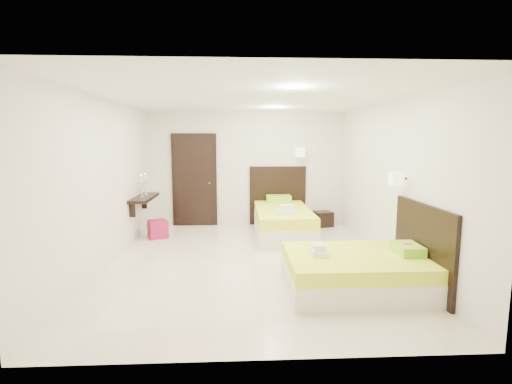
{
  "coord_description": "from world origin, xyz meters",
  "views": [
    {
      "loc": [
        -0.19,
        -5.81,
        1.94
      ],
      "look_at": [
        0.1,
        0.3,
        1.1
      ],
      "focal_mm": 26.0,
      "sensor_mm": 36.0,
      "label": 1
    }
  ],
  "objects_px": {
    "ottoman": "(158,229)",
    "bed_double": "(361,269)",
    "bed_single": "(283,219)",
    "nightstand": "(323,219)"
  },
  "relations": [
    {
      "from": "ottoman",
      "to": "bed_double",
      "type": "bearing_deg",
      "value": -40.77
    },
    {
      "from": "bed_double",
      "to": "ottoman",
      "type": "height_order",
      "value": "bed_double"
    },
    {
      "from": "bed_single",
      "to": "bed_double",
      "type": "height_order",
      "value": "bed_single"
    },
    {
      "from": "bed_single",
      "to": "nightstand",
      "type": "bearing_deg",
      "value": 34.66
    },
    {
      "from": "bed_double",
      "to": "nightstand",
      "type": "distance_m",
      "value": 3.66
    },
    {
      "from": "nightstand",
      "to": "ottoman",
      "type": "relative_size",
      "value": 1.08
    },
    {
      "from": "bed_double",
      "to": "nightstand",
      "type": "bearing_deg",
      "value": 84.74
    },
    {
      "from": "bed_single",
      "to": "ottoman",
      "type": "bearing_deg",
      "value": -176.86
    },
    {
      "from": "nightstand",
      "to": "ottoman",
      "type": "bearing_deg",
      "value": 179.91
    },
    {
      "from": "bed_single",
      "to": "bed_double",
      "type": "bearing_deg",
      "value": -76.81
    }
  ]
}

